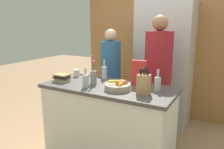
# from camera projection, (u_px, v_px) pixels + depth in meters

# --- Properties ---
(kitchen_island) EXTENTS (1.59, 0.72, 0.93)m
(kitchen_island) POSITION_uv_depth(u_px,v_px,m) (109.00, 122.00, 2.71)
(kitchen_island) COLOR silver
(kitchen_island) RESTS_ON ground_plane
(back_wall_wood) EXTENTS (2.79, 0.12, 2.60)m
(back_wall_wood) POSITION_uv_depth(u_px,v_px,m) (156.00, 44.00, 4.00)
(back_wall_wood) COLOR #9E6B3D
(back_wall_wood) RESTS_ON ground_plane
(refrigerator) EXTENTS (0.87, 0.62, 2.01)m
(refrigerator) POSITION_uv_depth(u_px,v_px,m) (164.00, 64.00, 3.63)
(refrigerator) COLOR #B7B7BC
(refrigerator) RESTS_ON ground_plane
(fruit_bowl) EXTENTS (0.29, 0.29, 0.11)m
(fruit_bowl) POSITION_uv_depth(u_px,v_px,m) (118.00, 86.00, 2.44)
(fruit_bowl) COLOR tan
(fruit_bowl) RESTS_ON kitchen_island
(knife_block) EXTENTS (0.12, 0.11, 0.29)m
(knife_block) POSITION_uv_depth(u_px,v_px,m) (144.00, 84.00, 2.27)
(knife_block) COLOR tan
(knife_block) RESTS_ON kitchen_island
(flower_vase) EXTENTS (0.08, 0.08, 0.36)m
(flower_vase) POSITION_uv_depth(u_px,v_px,m) (93.00, 76.00, 2.65)
(flower_vase) COLOR gray
(flower_vase) RESTS_ON kitchen_island
(cereal_box) EXTENTS (0.18, 0.07, 0.30)m
(cereal_box) POSITION_uv_depth(u_px,v_px,m) (139.00, 73.00, 2.60)
(cereal_box) COLOR red
(cereal_box) RESTS_ON kitchen_island
(coffee_mug) EXTENTS (0.08, 0.11, 0.10)m
(coffee_mug) POSITION_uv_depth(u_px,v_px,m) (77.00, 73.00, 3.06)
(coffee_mug) COLOR silver
(coffee_mug) RESTS_ON kitchen_island
(book_stack) EXTENTS (0.20, 0.16, 0.09)m
(book_stack) POSITION_uv_depth(u_px,v_px,m) (62.00, 78.00, 2.79)
(book_stack) COLOR #B7A88E
(book_stack) RESTS_ON kitchen_island
(bottle_oil) EXTENTS (0.07, 0.07, 0.26)m
(bottle_oil) POSITION_uv_depth(u_px,v_px,m) (104.00, 71.00, 2.92)
(bottle_oil) COLOR #B2BCC1
(bottle_oil) RESTS_ON kitchen_island
(bottle_vinegar) EXTENTS (0.07, 0.07, 0.24)m
(bottle_vinegar) POSITION_uv_depth(u_px,v_px,m) (158.00, 82.00, 2.40)
(bottle_vinegar) COLOR #B2BCC1
(bottle_vinegar) RESTS_ON kitchen_island
(bottle_wine) EXTENTS (0.07, 0.07, 0.23)m
(bottle_wine) POSITION_uv_depth(u_px,v_px,m) (86.00, 80.00, 2.51)
(bottle_wine) COLOR #B2BCC1
(bottle_wine) RESTS_ON kitchen_island
(person_at_sink) EXTENTS (0.32, 0.32, 1.58)m
(person_at_sink) POSITION_uv_depth(u_px,v_px,m) (111.00, 73.00, 3.46)
(person_at_sink) COLOR #383842
(person_at_sink) RESTS_ON ground_plane
(person_in_blue) EXTENTS (0.37, 0.37, 1.77)m
(person_in_blue) POSITION_uv_depth(u_px,v_px,m) (158.00, 74.00, 2.97)
(person_in_blue) COLOR #383842
(person_in_blue) RESTS_ON ground_plane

